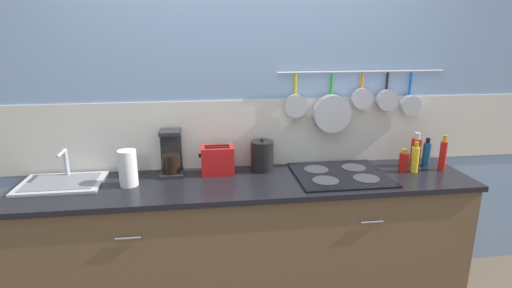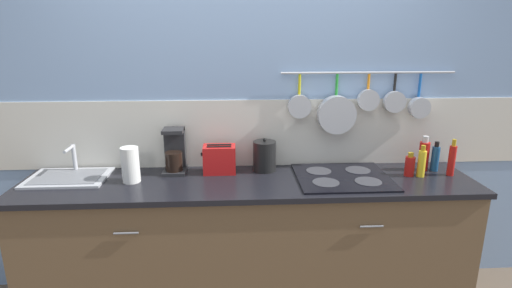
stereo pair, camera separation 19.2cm
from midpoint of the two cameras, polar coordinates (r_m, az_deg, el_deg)
The scene contains 14 objects.
wall_back at distance 2.78m, azimuth -3.79°, elevation 4.23°, with size 7.20×0.16×2.60m.
cabinet_base at distance 2.76m, azimuth -3.04°, elevation -14.52°, with size 2.86×0.58×0.87m.
countertop at distance 2.56m, azimuth -3.19°, elevation -5.70°, with size 2.90×0.60×0.03m.
sink_basin at distance 2.82m, azimuth -27.80°, elevation -4.81°, with size 0.49×0.36×0.19m.
paper_towel_roll at distance 2.60m, azimuth -19.87°, elevation -3.28°, with size 0.11×0.11×0.23m.
coffee_maker at distance 2.72m, azimuth -13.98°, elevation -1.65°, with size 0.15×0.19×0.30m.
toaster at distance 2.67m, azimuth -7.58°, elevation -2.33°, with size 0.23×0.14×0.19m.
kettle at distance 2.71m, azimuth -1.14°, elevation -1.72°, with size 0.16×0.16×0.23m.
cooktop at distance 2.68m, azimuth 9.95°, elevation -4.35°, with size 0.60×0.53×0.01m.
bottle_cooking_wine at distance 2.84m, azimuth 18.56°, elevation -2.44°, with size 0.06×0.06×0.16m.
bottle_dish_soap at distance 2.85m, azimuth 20.01°, elevation -2.02°, with size 0.05×0.05×0.21m.
bottle_sesame_oil at distance 2.99m, azimuth 20.17°, elevation -1.00°, with size 0.07×0.07×0.24m.
bottle_vinegar at distance 3.01m, azimuth 21.53°, elevation -1.32°, with size 0.05×0.05×0.20m.
bottle_hot_sauce at distance 2.96m, azimuth 23.48°, elevation -1.46°, with size 0.05×0.05×0.24m.
Camera 1 is at (-0.28, -2.37, 1.83)m, focal length 28.00 mm.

